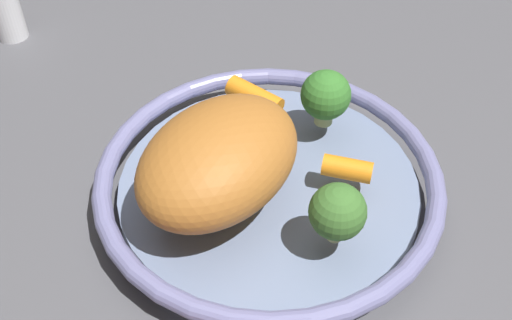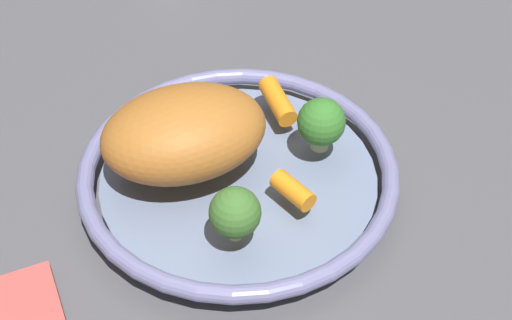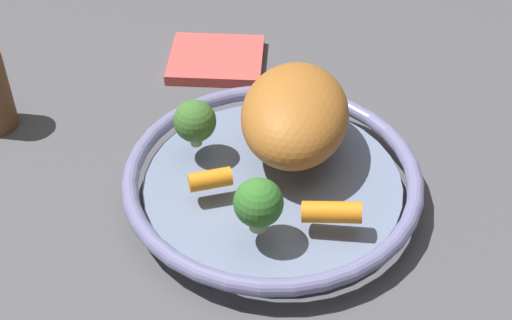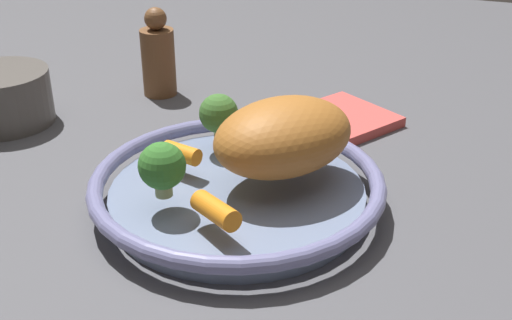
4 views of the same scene
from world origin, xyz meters
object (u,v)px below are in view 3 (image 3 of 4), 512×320
Objects in this scene: roast_chicken_piece at (295,114)px; serving_bowl at (272,182)px; broccoli_floret_large at (195,121)px; dish_towel at (216,59)px; broccoli_floret_edge at (258,203)px; baby_carrot_back at (332,212)px; baby_carrot_center at (210,179)px.

serving_bowl is at bearing -146.81° from roast_chicken_piece.
dish_towel is at bearing 58.16° from broccoli_floret_large.
broccoli_floret_edge is (-0.10, -0.10, -0.01)m from roast_chicken_piece.
dish_towel is at bearing 82.37° from baby_carrot_back.
roast_chicken_piece is at bearing 76.50° from baby_carrot_back.
broccoli_floret_large reaches higher than baby_carrot_back.
broccoli_floret_large reaches higher than dish_towel.
baby_carrot_back is (0.08, -0.10, 0.00)m from baby_carrot_center.
roast_chicken_piece is 1.29× the size of dish_towel.
dish_towel is (0.12, 0.33, -0.07)m from broccoli_floret_edge.
broccoli_floret_edge is (-0.07, 0.03, 0.02)m from baby_carrot_back.
serving_bowl is 0.08m from baby_carrot_center.
baby_carrot_center is at bearing 173.23° from serving_bowl.
broccoli_floret_large is 0.23m from dish_towel.
dish_towel is (0.05, 0.36, -0.04)m from baby_carrot_back.
broccoli_floret_edge is at bearing -109.35° from dish_towel.
roast_chicken_piece is at bearing 10.00° from baby_carrot_center.
broccoli_floret_edge is at bearing -78.26° from baby_carrot_center.
serving_bowl is at bearing -55.72° from broccoli_floret_large.
baby_carrot_center is at bearing 101.74° from broccoli_floret_edge.
baby_carrot_center is 0.29m from dish_towel.
roast_chicken_piece is at bearing 44.34° from broccoli_floret_edge.
broccoli_floret_large is (-0.07, 0.17, 0.02)m from baby_carrot_back.
broccoli_floret_large is at bearing -121.84° from dish_towel.
broccoli_floret_edge is (0.02, -0.08, 0.02)m from baby_carrot_center.
broccoli_floret_edge reaches higher than broccoli_floret_large.
baby_carrot_back is 0.37m from dish_towel.
roast_chicken_piece is at bearing 33.19° from serving_bowl.
broccoli_floret_large is at bearing 124.28° from serving_bowl.
serving_bowl is 5.81× the size of broccoli_floret_large.
roast_chicken_piece is 0.14m from broccoli_floret_edge.
baby_carrot_center is 0.08m from broccoli_floret_edge.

